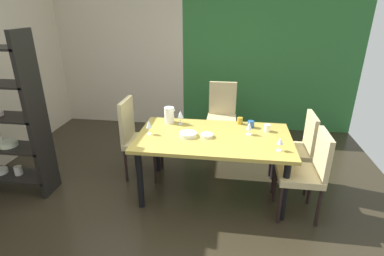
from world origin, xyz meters
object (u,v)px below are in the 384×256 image
wine_glass_east (180,114)px  wine_glass_north (149,124)px  cup_south (267,128)px  cup_corner (240,121)px  wine_glass_rear (280,141)px  cup_left (251,124)px  chair_right_near (308,169)px  chair_head_far (222,113)px  dining_table (213,143)px  wine_glass_near_window (249,126)px  serving_bowl_near_shelf (188,134)px  chair_right_far (298,146)px  chair_left_far (137,135)px  serving_bowl_center (207,135)px  pitcher_front (169,115)px

wine_glass_east → wine_glass_north: 0.46m
cup_south → cup_corner: same height
wine_glass_rear → cup_left: (-0.26, 0.58, -0.06)m
chair_right_near → cup_left: chair_right_near is taller
chair_head_far → cup_corner: chair_head_far is taller
dining_table → cup_left: size_ratio=20.88×
wine_glass_rear → cup_south: wine_glass_rear is taller
wine_glass_near_window → serving_bowl_near_shelf: 0.70m
chair_right_far → serving_bowl_near_shelf: bearing=104.0°
dining_table → wine_glass_near_window: bearing=14.2°
chair_left_far → chair_head_far: chair_left_far is taller
serving_bowl_near_shelf → cup_left: bearing=26.9°
chair_head_far → wine_glass_near_window: (0.35, -1.17, 0.27)m
dining_table → serving_bowl_center: (-0.07, -0.04, 0.10)m
chair_left_far → cup_corner: chair_left_far is taller
dining_table → chair_left_far: 1.04m
cup_left → pitcher_front: size_ratio=0.41×
cup_south → pitcher_front: pitcher_front is taller
wine_glass_north → pitcher_front: size_ratio=0.83×
cup_left → chair_right_near: bearing=-45.9°
cup_left → cup_corner: bearing=142.5°
chair_head_far → dining_table: bearing=88.2°
serving_bowl_center → cup_corner: cup_corner is taller
chair_right_far → cup_south: chair_right_far is taller
chair_head_far → wine_glass_north: chair_head_far is taller
wine_glass_north → cup_south: (1.35, 0.27, -0.08)m
chair_head_far → serving_bowl_near_shelf: bearing=76.0°
cup_south → pitcher_front: (-1.19, 0.12, 0.06)m
chair_right_near → cup_south: chair_right_near is taller
wine_glass_rear → wine_glass_east: (-1.12, 0.57, 0.03)m
wine_glass_near_window → pitcher_front: pitcher_front is taller
wine_glass_rear → serving_bowl_near_shelf: size_ratio=0.71×
chair_right_near → cup_south: (-0.38, 0.50, 0.24)m
wine_glass_near_window → cup_left: size_ratio=1.84×
wine_glass_rear → serving_bowl_center: size_ratio=0.99×
wine_glass_east → cup_left: (0.86, 0.01, -0.09)m
chair_right_near → wine_glass_near_window: (-0.60, 0.37, 0.30)m
dining_table → chair_left_far: (-1.00, 0.27, -0.09)m
chair_right_near → wine_glass_north: bearing=82.5°
chair_right_near → cup_south: bearing=37.8°
wine_glass_rear → cup_left: size_ratio=1.68×
chair_right_near → cup_left: 0.85m
serving_bowl_near_shelf → cup_corner: cup_corner is taller
cup_left → dining_table: bearing=-143.4°
dining_table → chair_head_far: chair_head_far is taller
chair_left_far → dining_table: bearing=74.7°
cup_left → cup_south: size_ratio=1.00×
chair_head_far → cup_south: size_ratio=12.35×
serving_bowl_near_shelf → cup_corner: bearing=38.3°
wine_glass_east → wine_glass_rear: bearing=-27.1°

